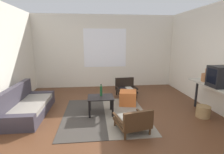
{
  "coord_description": "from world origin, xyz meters",
  "views": [
    {
      "loc": [
        -0.43,
        -3.46,
        1.79
      ],
      "look_at": [
        0.03,
        0.86,
        0.84
      ],
      "focal_mm": 27.26,
      "sensor_mm": 36.0,
      "label": 1
    }
  ],
  "objects_px": {
    "armchair_by_window": "(126,88)",
    "crt_television": "(222,77)",
    "console_shelf": "(216,89)",
    "clay_vase": "(207,77)",
    "coffee_table": "(101,100)",
    "glass_bottle": "(101,91)",
    "armchair_striped_foreground": "(133,121)",
    "ottoman_orange": "(128,98)",
    "couch": "(27,106)",
    "wicker_basket": "(203,112)"
  },
  "relations": [
    {
      "from": "armchair_by_window",
      "to": "crt_television",
      "type": "bearing_deg",
      "value": -48.33
    },
    {
      "from": "console_shelf",
      "to": "clay_vase",
      "type": "bearing_deg",
      "value": 90.0
    },
    {
      "from": "coffee_table",
      "to": "glass_bottle",
      "type": "height_order",
      "value": "glass_bottle"
    },
    {
      "from": "armchair_striped_foreground",
      "to": "clay_vase",
      "type": "distance_m",
      "value": 2.25
    },
    {
      "from": "ottoman_orange",
      "to": "crt_television",
      "type": "bearing_deg",
      "value": -32.92
    },
    {
      "from": "couch",
      "to": "crt_television",
      "type": "distance_m",
      "value": 4.52
    },
    {
      "from": "ottoman_orange",
      "to": "wicker_basket",
      "type": "xyz_separation_m",
      "value": [
        1.61,
        -0.98,
        -0.06
      ]
    },
    {
      "from": "coffee_table",
      "to": "crt_television",
      "type": "relative_size",
      "value": 1.23
    },
    {
      "from": "coffee_table",
      "to": "clay_vase",
      "type": "xyz_separation_m",
      "value": [
        2.6,
        -0.14,
        0.55
      ]
    },
    {
      "from": "wicker_basket",
      "to": "clay_vase",
      "type": "bearing_deg",
      "value": 56.3
    },
    {
      "from": "ottoman_orange",
      "to": "glass_bottle",
      "type": "xyz_separation_m",
      "value": [
        -0.77,
        -0.46,
        0.37
      ]
    },
    {
      "from": "crt_television",
      "to": "console_shelf",
      "type": "bearing_deg",
      "value": 88.69
    },
    {
      "from": "couch",
      "to": "coffee_table",
      "type": "height_order",
      "value": "couch"
    },
    {
      "from": "couch",
      "to": "console_shelf",
      "type": "bearing_deg",
      "value": -8.2
    },
    {
      "from": "ottoman_orange",
      "to": "wicker_basket",
      "type": "relative_size",
      "value": 1.44
    },
    {
      "from": "ottoman_orange",
      "to": "crt_television",
      "type": "height_order",
      "value": "crt_television"
    },
    {
      "from": "coffee_table",
      "to": "ottoman_orange",
      "type": "relative_size",
      "value": 1.37
    },
    {
      "from": "couch",
      "to": "ottoman_orange",
      "type": "bearing_deg",
      "value": 8.92
    },
    {
      "from": "couch",
      "to": "ottoman_orange",
      "type": "height_order",
      "value": "couch"
    },
    {
      "from": "glass_bottle",
      "to": "armchair_by_window",
      "type": "bearing_deg",
      "value": 55.31
    },
    {
      "from": "coffee_table",
      "to": "ottoman_orange",
      "type": "distance_m",
      "value": 0.97
    },
    {
      "from": "armchair_by_window",
      "to": "couch",
      "type": "bearing_deg",
      "value": -156.17
    },
    {
      "from": "couch",
      "to": "clay_vase",
      "type": "relative_size",
      "value": 5.58
    },
    {
      "from": "coffee_table",
      "to": "crt_television",
      "type": "bearing_deg",
      "value": -13.67
    },
    {
      "from": "coffee_table",
      "to": "armchair_by_window",
      "type": "height_order",
      "value": "armchair_by_window"
    },
    {
      "from": "console_shelf",
      "to": "wicker_basket",
      "type": "distance_m",
      "value": 0.61
    },
    {
      "from": "console_shelf",
      "to": "armchair_by_window",
      "type": "bearing_deg",
      "value": 133.82
    },
    {
      "from": "couch",
      "to": "clay_vase",
      "type": "xyz_separation_m",
      "value": [
        4.38,
        -0.27,
        0.69
      ]
    },
    {
      "from": "clay_vase",
      "to": "wicker_basket",
      "type": "distance_m",
      "value": 0.85
    },
    {
      "from": "armchair_striped_foreground",
      "to": "crt_television",
      "type": "height_order",
      "value": "crt_television"
    },
    {
      "from": "couch",
      "to": "glass_bottle",
      "type": "height_order",
      "value": "glass_bottle"
    },
    {
      "from": "console_shelf",
      "to": "crt_television",
      "type": "distance_m",
      "value": 0.34
    },
    {
      "from": "armchair_striped_foreground",
      "to": "console_shelf",
      "type": "xyz_separation_m",
      "value": [
        2.0,
        0.43,
        0.47
      ]
    },
    {
      "from": "couch",
      "to": "armchair_by_window",
      "type": "relative_size",
      "value": 2.65
    },
    {
      "from": "coffee_table",
      "to": "clay_vase",
      "type": "relative_size",
      "value": 1.97
    },
    {
      "from": "ottoman_orange",
      "to": "clay_vase",
      "type": "relative_size",
      "value": 1.44
    },
    {
      "from": "couch",
      "to": "ottoman_orange",
      "type": "xyz_separation_m",
      "value": [
        2.57,
        0.4,
        -0.02
      ]
    },
    {
      "from": "couch",
      "to": "armchair_by_window",
      "type": "bearing_deg",
      "value": 23.83
    },
    {
      "from": "couch",
      "to": "crt_television",
      "type": "relative_size",
      "value": 3.5
    },
    {
      "from": "clay_vase",
      "to": "wicker_basket",
      "type": "bearing_deg",
      "value": -123.7
    },
    {
      "from": "glass_bottle",
      "to": "wicker_basket",
      "type": "height_order",
      "value": "glass_bottle"
    },
    {
      "from": "couch",
      "to": "ottoman_orange",
      "type": "distance_m",
      "value": 2.6
    },
    {
      "from": "coffee_table",
      "to": "console_shelf",
      "type": "distance_m",
      "value": 2.67
    },
    {
      "from": "crt_television",
      "to": "wicker_basket",
      "type": "height_order",
      "value": "crt_television"
    },
    {
      "from": "coffee_table",
      "to": "armchair_by_window",
      "type": "relative_size",
      "value": 0.93
    },
    {
      "from": "console_shelf",
      "to": "clay_vase",
      "type": "distance_m",
      "value": 0.41
    },
    {
      "from": "armchair_by_window",
      "to": "wicker_basket",
      "type": "distance_m",
      "value": 2.33
    },
    {
      "from": "coffee_table",
      "to": "glass_bottle",
      "type": "distance_m",
      "value": 0.23
    },
    {
      "from": "couch",
      "to": "console_shelf",
      "type": "relative_size",
      "value": 1.18
    },
    {
      "from": "armchair_by_window",
      "to": "console_shelf",
      "type": "height_order",
      "value": "console_shelf"
    }
  ]
}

